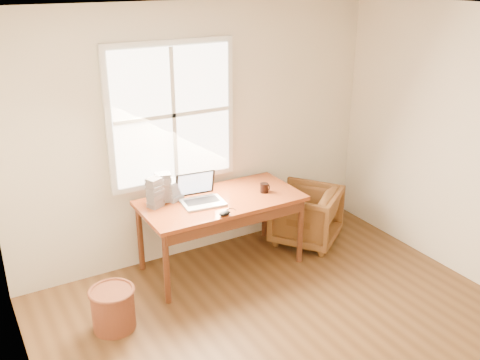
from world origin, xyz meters
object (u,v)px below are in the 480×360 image
at_px(cd_stack_a, 163,187).
at_px(coffee_mug, 264,188).
at_px(armchair, 306,215).
at_px(desk, 221,201).
at_px(laptop, 203,191).
at_px(wicker_stool, 113,309).

bearing_deg(cd_stack_a, coffee_mug, -17.61).
bearing_deg(armchair, desk, -35.68).
xyz_separation_m(armchair, cd_stack_a, (-1.57, 0.23, 0.58)).
bearing_deg(desk, cd_stack_a, 155.19).
distance_m(armchair, cd_stack_a, 1.69).
distance_m(laptop, coffee_mug, 0.67).
bearing_deg(desk, wicker_stool, -160.55).
xyz_separation_m(desk, armchair, (1.06, 0.00, -0.41)).
height_order(laptop, cd_stack_a, cd_stack_a).
relative_size(laptop, coffee_mug, 4.07).
xyz_separation_m(armchair, coffee_mug, (-0.60, -0.07, 0.48)).
xyz_separation_m(wicker_stool, laptop, (1.08, 0.43, 0.71)).
height_order(wicker_stool, cd_stack_a, cd_stack_a).
distance_m(desk, wicker_stool, 1.47).
bearing_deg(armchair, cd_stack_a, -44.18).
xyz_separation_m(coffee_mug, cd_stack_a, (-0.97, 0.31, 0.10)).
bearing_deg(coffee_mug, desk, 161.19).
distance_m(armchair, coffee_mug, 0.77).
xyz_separation_m(wicker_stool, cd_stack_a, (0.78, 0.69, 0.71)).
xyz_separation_m(armchair, laptop, (-1.27, -0.03, 0.57)).
bearing_deg(wicker_stool, cd_stack_a, 41.54).
relative_size(wicker_stool, laptop, 0.93).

